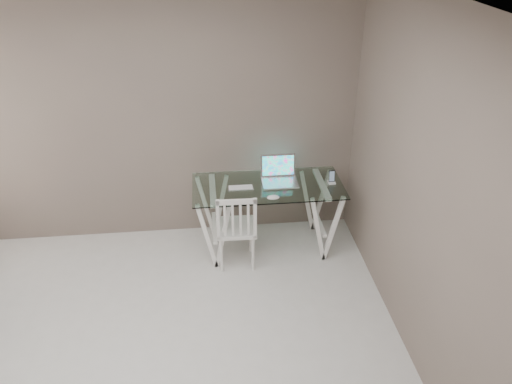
# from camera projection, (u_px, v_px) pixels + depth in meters

# --- Properties ---
(room) EXTENTS (4.50, 4.52, 2.71)m
(room) POSITION_uv_depth(u_px,v_px,m) (118.00, 198.00, 2.84)
(room) COLOR beige
(room) RESTS_ON ground
(desk) EXTENTS (1.50, 0.70, 0.75)m
(desk) POSITION_uv_depth(u_px,v_px,m) (267.00, 216.00, 5.15)
(desk) COLOR silver
(desk) RESTS_ON ground
(chair) EXTENTS (0.39, 0.39, 0.84)m
(chair) POSITION_uv_depth(u_px,v_px,m) (236.00, 227.00, 4.83)
(chair) COLOR silver
(chair) RESTS_ON ground
(laptop) EXTENTS (0.36, 0.29, 0.25)m
(laptop) POSITION_uv_depth(u_px,v_px,m) (279.00, 175.00, 5.03)
(laptop) COLOR silver
(laptop) RESTS_ON desk
(keyboard) EXTENTS (0.25, 0.11, 0.01)m
(keyboard) POSITION_uv_depth(u_px,v_px,m) (241.00, 188.00, 4.93)
(keyboard) COLOR silver
(keyboard) RESTS_ON desk
(mouse) EXTENTS (0.12, 0.07, 0.04)m
(mouse) POSITION_uv_depth(u_px,v_px,m) (273.00, 197.00, 4.73)
(mouse) COLOR silver
(mouse) RESTS_ON desk
(phone_dock) EXTENTS (0.07, 0.07, 0.13)m
(phone_dock) POSITION_uv_depth(u_px,v_px,m) (332.00, 180.00, 5.00)
(phone_dock) COLOR white
(phone_dock) RESTS_ON desk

